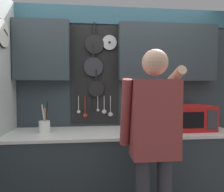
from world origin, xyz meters
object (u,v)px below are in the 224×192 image
(utensil_crock, at_px, (45,126))
(person, at_px, (154,134))
(knife_block, at_px, (142,122))
(microwave, at_px, (188,117))

(utensil_crock, height_order, person, person)
(knife_block, bearing_deg, person, -96.71)
(microwave, bearing_deg, person, -133.28)
(knife_block, distance_m, person, 0.67)
(utensil_crock, relative_size, person, 0.20)
(microwave, height_order, knife_block, microwave)
(microwave, xyz_separation_m, knife_block, (-0.55, 0.00, -0.05))
(knife_block, height_order, person, person)
(microwave, distance_m, knife_block, 0.55)
(knife_block, height_order, utensil_crock, utensil_crock)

